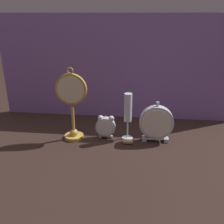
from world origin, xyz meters
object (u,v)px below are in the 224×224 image
object	(u,v)px
wine_cork	(128,142)
pocket_watch_on_stand	(72,105)
mantel_clock_silver	(156,123)
champagne_flute	(128,111)
alarm_clock_twin_bell	(106,126)

from	to	relation	value
wine_cork	pocket_watch_on_stand	bearing A→B (deg)	173.04
pocket_watch_on_stand	mantel_clock_silver	size ratio (longest dim) A/B	1.77
champagne_flute	alarm_clock_twin_bell	bearing A→B (deg)	-175.59
pocket_watch_on_stand	alarm_clock_twin_bell	xyz separation A→B (m)	(0.15, 0.02, -0.10)
pocket_watch_on_stand	alarm_clock_twin_bell	size ratio (longest dim) A/B	2.98
alarm_clock_twin_bell	champagne_flute	distance (m)	0.13
mantel_clock_silver	wine_cork	world-z (taller)	mantel_clock_silver
pocket_watch_on_stand	champagne_flute	xyz separation A→B (m)	(0.25, 0.03, -0.03)
pocket_watch_on_stand	champagne_flute	world-z (taller)	pocket_watch_on_stand
mantel_clock_silver	wine_cork	bearing A→B (deg)	-160.36
pocket_watch_on_stand	mantel_clock_silver	distance (m)	0.39
champagne_flute	wine_cork	bearing A→B (deg)	-83.97
pocket_watch_on_stand	champagne_flute	size ratio (longest dim) A/B	1.53
champagne_flute	wine_cork	xyz separation A→B (m)	(0.01, -0.06, -0.13)
pocket_watch_on_stand	wine_cork	bearing A→B (deg)	-6.96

